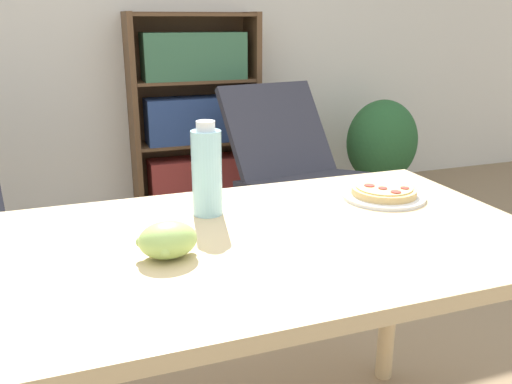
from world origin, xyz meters
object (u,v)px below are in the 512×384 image
object	(u,v)px
lounge_chair_far	(291,187)
potted_plant_floor	(382,145)
grape_bunch	(168,240)
drink_bottle	(207,171)
bookshelf	(195,117)
pizza_on_plate	(384,193)

from	to	relation	value
lounge_chair_far	potted_plant_floor	bearing A→B (deg)	15.21
grape_bunch	lounge_chair_far	bearing A→B (deg)	59.20
grape_bunch	lounge_chair_far	xyz separation A→B (m)	(1.09, 1.82, -0.53)
lounge_chair_far	potted_plant_floor	xyz separation A→B (m)	(0.89, 0.40, 0.11)
potted_plant_floor	drink_bottle	bearing A→B (deg)	-132.52
lounge_chair_far	drink_bottle	bearing A→B (deg)	-129.58
lounge_chair_far	grape_bunch	bearing A→B (deg)	-129.86
drink_bottle	bookshelf	bearing A→B (deg)	77.16
potted_plant_floor	bookshelf	bearing A→B (deg)	165.56
lounge_chair_far	bookshelf	xyz separation A→B (m)	(-0.41, 0.73, 0.34)
bookshelf	potted_plant_floor	world-z (taller)	bookshelf
grape_bunch	lounge_chair_far	distance (m)	2.19
drink_bottle	potted_plant_floor	xyz separation A→B (m)	(1.82, 1.99, -0.50)
drink_bottle	potted_plant_floor	distance (m)	2.74
grape_bunch	bookshelf	distance (m)	2.65
drink_bottle	potted_plant_floor	size ratio (longest dim) A/B	0.34
grape_bunch	drink_bottle	size ratio (longest dim) A/B	0.53
grape_bunch	lounge_chair_far	world-z (taller)	lounge_chair_far
drink_bottle	pizza_on_plate	bearing A→B (deg)	-4.89
pizza_on_plate	bookshelf	xyz separation A→B (m)	(0.02, 2.36, -0.17)
grape_bunch	potted_plant_floor	xyz separation A→B (m)	(1.97, 2.22, -0.42)
pizza_on_plate	grape_bunch	size ratio (longest dim) A/B	1.81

